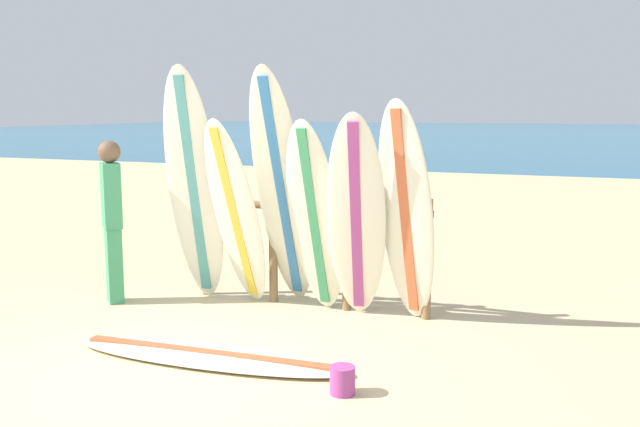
# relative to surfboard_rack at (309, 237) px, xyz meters

# --- Properties ---
(ground_plane) EXTENTS (120.00, 120.00, 0.00)m
(ground_plane) POSITION_rel_surfboard_rack_xyz_m (-0.30, -2.22, -0.73)
(ground_plane) COLOR #D3BC8C
(ocean_water) EXTENTS (120.00, 80.00, 0.01)m
(ocean_water) POSITION_rel_surfboard_rack_xyz_m (-0.30, 55.78, -0.72)
(ocean_water) COLOR #196B93
(ocean_water) RESTS_ON ground
(surfboard_rack) EXTENTS (2.58, 0.09, 1.19)m
(surfboard_rack) POSITION_rel_surfboard_rack_xyz_m (0.00, 0.00, 0.00)
(surfboard_rack) COLOR olive
(surfboard_rack) RESTS_ON ground
(surfboard_leaning_far_left) EXTENTS (0.67, 0.79, 2.47)m
(surfboard_leaning_far_left) POSITION_rel_surfboard_rack_xyz_m (-1.13, -0.37, 0.51)
(surfboard_leaning_far_left) COLOR white
(surfboard_leaning_far_left) RESTS_ON ground
(surfboard_leaning_left) EXTENTS (0.62, 0.82, 1.96)m
(surfboard_leaning_left) POSITION_rel_surfboard_rack_xyz_m (-0.65, -0.37, 0.25)
(surfboard_leaning_left) COLOR white
(surfboard_leaning_left) RESTS_ON ground
(surfboard_leaning_center_left) EXTENTS (0.60, 1.10, 2.45)m
(surfboard_leaning_center_left) POSITION_rel_surfboard_rack_xyz_m (-0.17, -0.28, 0.50)
(surfboard_leaning_center_left) COLOR silver
(surfboard_leaning_center_left) RESTS_ON ground
(surfboard_leaning_center) EXTENTS (0.55, 0.71, 1.96)m
(surfboard_leaning_center) POSITION_rel_surfboard_rack_xyz_m (0.19, -0.32, 0.25)
(surfboard_leaning_center) COLOR silver
(surfboard_leaning_center) RESTS_ON ground
(surfboard_leaning_center_right) EXTENTS (0.69, 0.80, 2.02)m
(surfboard_leaning_center_right) POSITION_rel_surfboard_rack_xyz_m (0.63, -0.34, 0.29)
(surfboard_leaning_center_right) COLOR white
(surfboard_leaning_center_right) RESTS_ON ground
(surfboard_leaning_right) EXTENTS (0.63, 0.69, 2.14)m
(surfboard_leaning_right) POSITION_rel_surfboard_rack_xyz_m (1.09, -0.25, 0.34)
(surfboard_leaning_right) COLOR silver
(surfboard_leaning_right) RESTS_ON ground
(surfboard_lying_on_sand) EXTENTS (2.47, 0.69, 0.08)m
(surfboard_lying_on_sand) POSITION_rel_surfboard_rack_xyz_m (-0.16, -1.77, -0.69)
(surfboard_lying_on_sand) COLOR white
(surfboard_lying_on_sand) RESTS_ON ground
(beachgoer_standing) EXTENTS (0.32, 0.32, 1.71)m
(beachgoer_standing) POSITION_rel_surfboard_rack_xyz_m (-1.97, -0.64, 0.22)
(beachgoer_standing) COLOR #3F9966
(beachgoer_standing) RESTS_ON ground
(sand_bucket) EXTENTS (0.19, 0.19, 0.21)m
(sand_bucket) POSITION_rel_surfboard_rack_xyz_m (1.09, -2.00, -0.62)
(sand_bucket) COLOR #A53F8C
(sand_bucket) RESTS_ON ground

